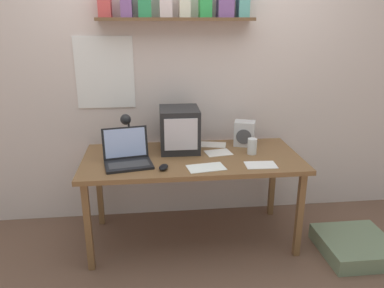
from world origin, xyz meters
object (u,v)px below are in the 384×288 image
at_px(loose_paper_near_laptop, 218,153).
at_px(floor_cushion, 355,246).
at_px(desk_lamp, 127,129).
at_px(juice_glass, 252,147).
at_px(computer_mouse, 164,167).
at_px(crt_monitor, 179,129).
at_px(laptop, 127,155).
at_px(open_notebook, 206,168).
at_px(loose_paper_near_monitor, 213,145).
at_px(corner_desk, 192,164).
at_px(printed_handout, 261,165).
at_px(space_heater, 244,133).

relative_size(loose_paper_near_laptop, floor_cushion, 0.42).
relative_size(desk_lamp, floor_cushion, 0.58).
bearing_deg(juice_glass, computer_mouse, -160.71).
distance_m(computer_mouse, floor_cushion, 1.58).
relative_size(crt_monitor, juice_glass, 2.80).
bearing_deg(laptop, crt_monitor, 21.82).
distance_m(laptop, computer_mouse, 0.30).
height_order(laptop, floor_cushion, laptop).
bearing_deg(open_notebook, loose_paper_near_laptop, 64.61).
bearing_deg(floor_cushion, computer_mouse, 175.36).
bearing_deg(juice_glass, loose_paper_near_monitor, 137.22).
bearing_deg(corner_desk, juice_glass, 1.37).
bearing_deg(printed_handout, open_notebook, -179.25).
bearing_deg(open_notebook, corner_desk, 107.18).
xyz_separation_m(space_heater, open_notebook, (-0.38, -0.46, -0.10)).
bearing_deg(laptop, open_notebook, -25.98).
bearing_deg(space_heater, loose_paper_near_monitor, -167.59).
bearing_deg(juice_glass, printed_handout, -89.80).
relative_size(laptop, open_notebook, 1.33).
bearing_deg(loose_paper_near_laptop, crt_monitor, 159.12).
relative_size(corner_desk, loose_paper_near_monitor, 6.87).
height_order(desk_lamp, juice_glass, desk_lamp).
bearing_deg(space_heater, open_notebook, -110.71).
xyz_separation_m(space_heater, floor_cushion, (0.75, -0.57, -0.75)).
xyz_separation_m(corner_desk, loose_paper_near_laptop, (0.21, 0.06, 0.06)).
height_order(computer_mouse, printed_handout, computer_mouse).
distance_m(juice_glass, floor_cushion, 1.08).
bearing_deg(open_notebook, crt_monitor, 110.80).
bearing_deg(desk_lamp, floor_cushion, 3.74).
bearing_deg(loose_paper_near_monitor, desk_lamp, -175.02).
bearing_deg(corner_desk, floor_cushion, -15.99).
bearing_deg(space_heater, juice_glass, -68.63).
bearing_deg(crt_monitor, loose_paper_near_monitor, 17.78).
distance_m(corner_desk, computer_mouse, 0.33).
distance_m(laptop, floor_cushion, 1.85).
bearing_deg(corner_desk, loose_paper_near_monitor, 51.47).
relative_size(laptop, juice_glass, 3.08).
bearing_deg(printed_handout, loose_paper_near_laptop, 131.57).
bearing_deg(juice_glass, desk_lamp, 169.09).
xyz_separation_m(crt_monitor, loose_paper_near_laptop, (0.29, -0.11, -0.17)).
height_order(crt_monitor, loose_paper_near_monitor, crt_monitor).
distance_m(laptop, juice_glass, 0.95).
height_order(corner_desk, laptop, laptop).
distance_m(laptop, desk_lamp, 0.30).
height_order(crt_monitor, desk_lamp, crt_monitor).
bearing_deg(floor_cushion, crt_monitor, 158.26).
bearing_deg(crt_monitor, laptop, -146.97).
bearing_deg(loose_paper_near_laptop, corner_desk, -165.21).
distance_m(printed_handout, loose_paper_near_monitor, 0.55).
relative_size(printed_handout, floor_cushion, 0.43).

